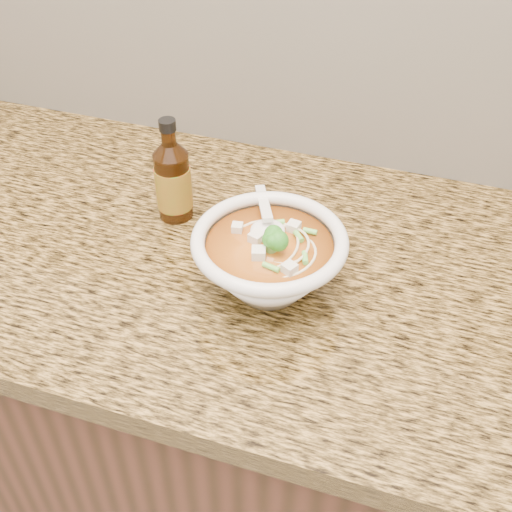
% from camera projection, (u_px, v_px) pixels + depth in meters
% --- Properties ---
extents(cabinet, '(4.00, 0.65, 0.86)m').
position_uv_depth(cabinet, '(246.00, 421.00, 1.33)').
color(cabinet, black).
rests_on(cabinet, ground).
extents(counter_slab, '(4.00, 0.68, 0.04)m').
position_uv_depth(counter_slab, '(243.00, 259.00, 1.03)').
color(counter_slab, '#A87E3D').
rests_on(counter_slab, cabinet).
extents(soup_bowl, '(0.22, 0.24, 0.12)m').
position_uv_depth(soup_bowl, '(269.00, 262.00, 0.92)').
color(soup_bowl, white).
rests_on(soup_bowl, counter_slab).
extents(hot_sauce_bottle, '(0.07, 0.07, 0.18)m').
position_uv_depth(hot_sauce_bottle, '(173.00, 181.00, 1.04)').
color(hot_sauce_bottle, '#3D1E08').
rests_on(hot_sauce_bottle, counter_slab).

